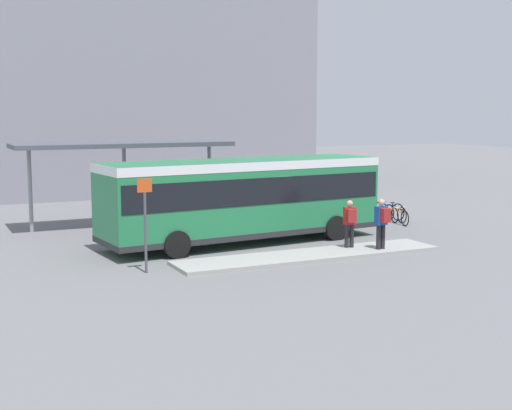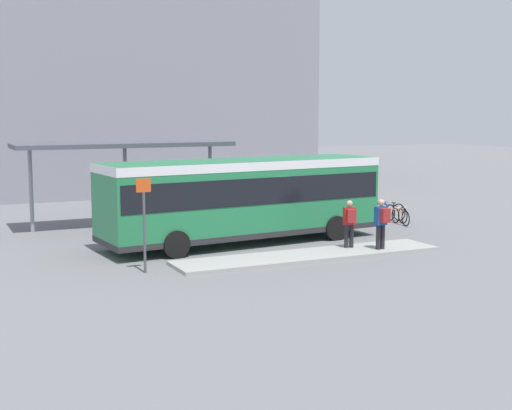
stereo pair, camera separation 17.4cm
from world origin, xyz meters
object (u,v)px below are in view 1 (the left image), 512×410
(bicycle_blue, at_px, (389,210))
(platform_sign, at_px, (145,221))
(pedestrian_companion, at_px, (350,221))
(bicycle_white, at_px, (396,213))
(bicycle_orange, at_px, (400,217))
(pedestrian_waiting, at_px, (382,221))
(city_bus, at_px, (243,194))

(bicycle_blue, bearing_deg, platform_sign, 104.28)
(bicycle_blue, relative_size, platform_sign, 0.64)
(pedestrian_companion, height_order, bicycle_white, pedestrian_companion)
(bicycle_blue, bearing_deg, pedestrian_companion, 124.72)
(pedestrian_companion, xyz_separation_m, bicycle_white, (5.38, 4.68, -0.69))
(bicycle_orange, bearing_deg, pedestrian_waiting, 145.88)
(bicycle_blue, height_order, platform_sign, platform_sign)
(pedestrian_companion, height_order, bicycle_orange, pedestrian_companion)
(pedestrian_waiting, bearing_deg, pedestrian_companion, 43.66)
(pedestrian_waiting, relative_size, platform_sign, 0.61)
(city_bus, height_order, bicycle_orange, city_bus)
(bicycle_orange, relative_size, platform_sign, 0.55)
(pedestrian_companion, relative_size, bicycle_white, 0.97)
(city_bus, relative_size, platform_sign, 3.78)
(pedestrian_waiting, distance_m, bicycle_white, 7.10)
(bicycle_white, distance_m, platform_sign, 13.59)
(city_bus, relative_size, pedestrian_waiting, 6.21)
(bicycle_blue, distance_m, platform_sign, 14.02)
(pedestrian_waiting, distance_m, platform_sign, 8.08)
(city_bus, bearing_deg, platform_sign, -150.79)
(city_bus, distance_m, pedestrian_waiting, 5.08)
(bicycle_blue, bearing_deg, pedestrian_waiting, 132.71)
(bicycle_white, relative_size, bicycle_blue, 0.94)
(pedestrian_companion, bearing_deg, bicycle_blue, -32.52)
(pedestrian_companion, height_order, platform_sign, platform_sign)
(bicycle_orange, distance_m, bicycle_blue, 1.49)
(pedestrian_waiting, xyz_separation_m, bicycle_orange, (4.26, 4.68, -0.76))
(bicycle_orange, relative_size, bicycle_blue, 0.86)
(bicycle_white, bearing_deg, bicycle_blue, 169.67)
(pedestrian_companion, xyz_separation_m, bicycle_blue, (5.56, 5.38, -0.66))
(pedestrian_waiting, xyz_separation_m, pedestrian_companion, (-0.81, 0.71, -0.04))
(city_bus, xyz_separation_m, bicycle_white, (8.02, 1.72, -1.41))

